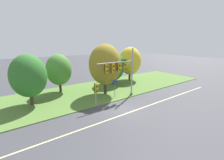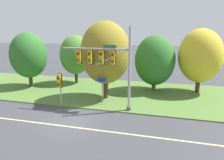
% 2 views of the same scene
% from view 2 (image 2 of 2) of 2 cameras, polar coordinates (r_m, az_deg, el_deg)
% --- Properties ---
extents(ground_plane, '(160.00, 160.00, 0.00)m').
position_cam_2_polar(ground_plane, '(18.15, -11.00, -10.12)').
color(ground_plane, '#3D3D42').
extents(lane_stripe, '(36.00, 0.16, 0.01)m').
position_cam_2_polar(lane_stripe, '(17.18, -12.78, -11.59)').
color(lane_stripe, beige).
rests_on(lane_stripe, ground).
extents(grass_verge, '(48.00, 11.50, 0.10)m').
position_cam_2_polar(grass_verge, '(25.34, -2.81, -2.95)').
color(grass_verge, '#517533').
rests_on(grass_verge, ground).
extents(traffic_signal_mast, '(6.26, 0.49, 7.22)m').
position_cam_2_polar(traffic_signal_mast, '(18.91, -1.42, 4.78)').
color(traffic_signal_mast, '#9EA0A5').
rests_on(traffic_signal_mast, grass_verge).
extents(pedestrian_signal_near_kerb, '(0.46, 0.55, 3.01)m').
position_cam_2_polar(pedestrian_signal_near_kerb, '(20.70, -13.60, -0.70)').
color(pedestrian_signal_near_kerb, '#9EA0A5').
rests_on(pedestrian_signal_near_kerb, grass_verge).
extents(route_sign_post, '(0.85, 0.08, 2.67)m').
position_cam_2_polar(route_sign_post, '(20.32, -2.59, -1.87)').
color(route_sign_post, slate).
rests_on(route_sign_post, grass_verge).
extents(tree_nearest_road, '(4.38, 4.38, 6.63)m').
position_cam_2_polar(tree_nearest_road, '(28.30, -20.96, 6.04)').
color(tree_nearest_road, '#423021').
rests_on(tree_nearest_road, grass_verge).
extents(tree_left_of_mast, '(4.01, 4.01, 6.24)m').
position_cam_2_polar(tree_left_of_mast, '(28.67, -9.52, 6.48)').
color(tree_left_of_mast, '#423021').
rests_on(tree_left_of_mast, grass_verge).
extents(tree_behind_signpost, '(4.99, 4.99, 7.81)m').
position_cam_2_polar(tree_behind_signpost, '(21.87, -1.73, 7.10)').
color(tree_behind_signpost, '#423021').
rests_on(tree_behind_signpost, grass_verge).
extents(tree_mid_verge, '(4.55, 4.55, 6.35)m').
position_cam_2_polar(tree_mid_verge, '(25.34, 11.12, 5.04)').
color(tree_mid_verge, brown).
rests_on(tree_mid_verge, grass_verge).
extents(tree_tall_centre, '(4.71, 4.71, 7.08)m').
position_cam_2_polar(tree_tall_centre, '(25.80, 22.08, 5.85)').
color(tree_tall_centre, '#423021').
rests_on(tree_tall_centre, grass_verge).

